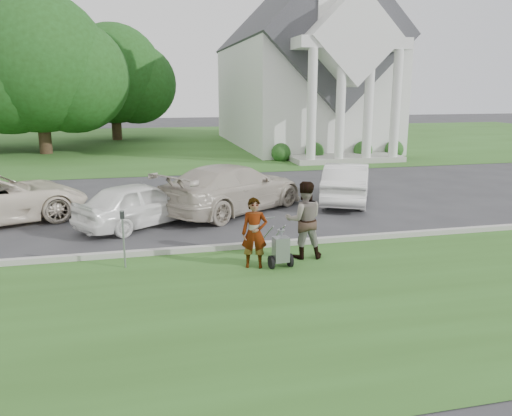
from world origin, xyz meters
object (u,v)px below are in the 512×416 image
object	(u,v)px
tree_left	(38,69)
person_left	(254,234)
person_right	(304,220)
parking_meter_near	(123,232)
car_b	(140,204)
car_d	(346,183)
tree_back	(113,79)
church	(301,60)
striping_cart	(281,250)
car_c	(233,188)

from	to	relation	value
tree_left	person_left	size ratio (longest dim) A/B	6.60
person_right	parking_meter_near	size ratio (longest dim) A/B	1.38
tree_left	person_right	world-z (taller)	tree_left
person_right	parking_meter_near	xyz separation A→B (m)	(-4.18, 0.22, -0.08)
parking_meter_near	person_right	bearing A→B (deg)	-3.07
car_b	car_d	world-z (taller)	car_d
tree_back	car_d	distance (m)	26.79
church	striping_cart	xyz separation A→B (m)	(-8.22, -24.10, -5.52)
striping_cart	car_d	world-z (taller)	car_d
tree_back	striping_cart	size ratio (longest dim) A/B	8.92
person_right	parking_meter_near	bearing A→B (deg)	4.23
person_right	car_c	distance (m)	5.06
person_right	car_c	bearing A→B (deg)	-73.60
person_right	car_d	xyz separation A→B (m)	(3.43, 5.50, -0.23)
striping_cart	tree_left	bearing A→B (deg)	105.96
tree_left	person_left	bearing A→B (deg)	-70.21
church	person_left	xyz separation A→B (m)	(-8.79, -23.96, -5.13)
striping_cart	car_b	bearing A→B (deg)	120.02
person_right	church	bearing A→B (deg)	-100.34
tree_left	car_b	size ratio (longest dim) A/B	2.71
person_left	car_b	world-z (taller)	person_left
car_c	car_d	bearing A→B (deg)	-119.34
church	car_b	bearing A→B (deg)	-119.82
car_c	tree_left	bearing A→B (deg)	-9.61
tree_back	person_right	bearing A→B (deg)	-79.72
person_right	car_b	distance (m)	5.42
church	person_left	distance (m)	26.03
person_left	car_b	bearing A→B (deg)	134.27
tree_left	person_right	size ratio (longest dim) A/B	5.69
tree_back	car_d	world-z (taller)	tree_back
person_right	person_left	bearing A→B (deg)	24.41
church	tree_back	size ratio (longest dim) A/B	2.51
church	tree_back	world-z (taller)	church
person_left	car_d	world-z (taller)	person_left
person_right	car_b	bearing A→B (deg)	-38.12
car_c	tree_back	bearing A→B (deg)	-25.66
tree_back	car_c	distance (m)	26.17
person_right	car_d	size ratio (longest dim) A/B	0.44
parking_meter_near	striping_cart	bearing A→B (deg)	-12.40
tree_left	car_d	distance (m)	21.77
person_left	car_d	size ratio (longest dim) A/B	0.38
tree_left	person_right	bearing A→B (deg)	-67.01
tree_left	car_c	bearing A→B (deg)	-63.44
tree_left	tree_back	world-z (taller)	tree_left
car_c	car_d	size ratio (longest dim) A/B	1.27
person_right	car_c	size ratio (longest dim) A/B	0.34
tree_left	car_c	xyz separation A→B (m)	(8.72, -17.44, -4.32)
tree_left	parking_meter_near	distance (m)	23.23
striping_cart	parking_meter_near	world-z (taller)	parking_meter_near
tree_back	car_b	bearing A→B (deg)	-86.30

